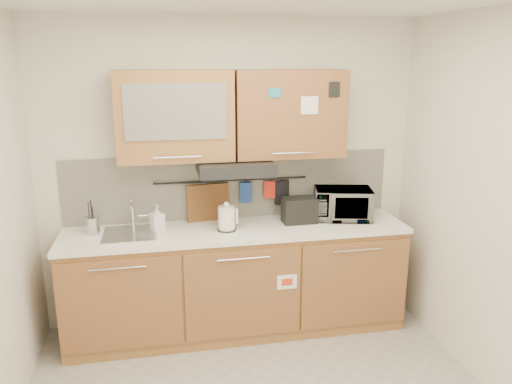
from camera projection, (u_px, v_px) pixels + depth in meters
name	position (u px, v px, depth m)	size (l,w,h in m)	color
wall_back	(231.00, 175.00, 4.29)	(3.20, 3.20, 0.00)	silver
base_cabinet	(237.00, 285.00, 4.22)	(2.80, 0.64, 0.88)	#A8773B
countertop	(237.00, 230.00, 4.10)	(2.82, 0.62, 0.04)	white
backsplash	(231.00, 186.00, 4.30)	(2.80, 0.02, 0.56)	silver
upper_cabinets	(232.00, 115.00, 3.98)	(1.82, 0.37, 0.70)	#A8773B
range_hood	(235.00, 167.00, 4.02)	(0.60, 0.46, 0.10)	black
sink	(131.00, 233.00, 3.95)	(0.42, 0.40, 0.26)	silver
utensil_rail	(232.00, 180.00, 4.25)	(0.02, 0.02, 1.30)	black
utensil_crock	(92.00, 225.00, 3.94)	(0.15, 0.15, 0.27)	#B1B0B5
kettle	(227.00, 219.00, 4.01)	(0.18, 0.17, 0.24)	white
toaster	(299.00, 210.00, 4.21)	(0.29, 0.17, 0.22)	black
microwave	(343.00, 204.00, 4.30)	(0.48, 0.32, 0.26)	#999999
soap_bottle	(157.00, 218.00, 4.01)	(0.10, 0.10, 0.21)	#999999
cutting_board	(208.00, 210.00, 4.26)	(0.36, 0.03, 0.45)	brown
oven_mitt	(246.00, 192.00, 4.29)	(0.11, 0.03, 0.18)	#204197
dark_pouch	(282.00, 192.00, 4.35)	(0.13, 0.04, 0.21)	black
pot_holder	(271.00, 190.00, 4.32)	(0.12, 0.02, 0.15)	red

